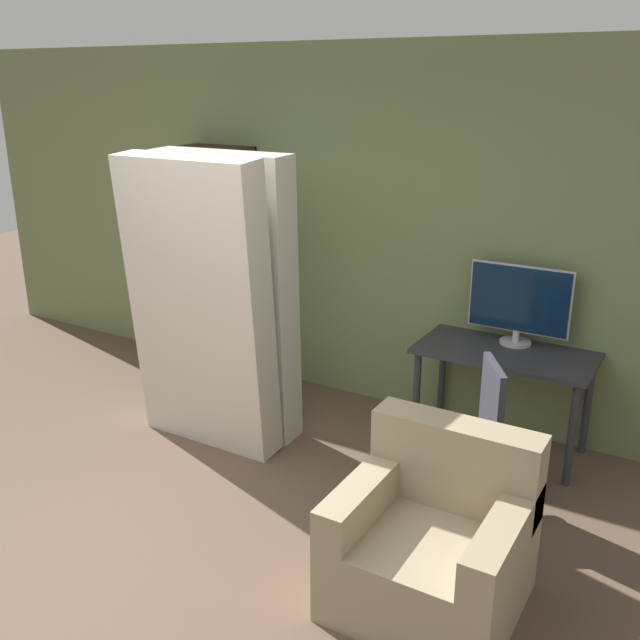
% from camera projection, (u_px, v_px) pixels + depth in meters
% --- Properties ---
extents(ground_plane, '(16.00, 16.00, 0.00)m').
position_uv_depth(ground_plane, '(108.00, 580.00, 3.65)').
color(ground_plane, brown).
extents(wall_back, '(8.00, 0.06, 2.70)m').
position_uv_depth(wall_back, '(358.00, 229.00, 5.41)').
color(wall_back, '#6B7A4C').
rests_on(wall_back, ground).
extents(desk, '(1.16, 0.60, 0.72)m').
position_uv_depth(desk, '(504.00, 366.00, 4.76)').
color(desk, '#2D2D33').
rests_on(desk, ground).
extents(monitor, '(0.68, 0.21, 0.55)m').
position_uv_depth(monitor, '(519.00, 302.00, 4.77)').
color(monitor, '#B7B7BC').
rests_on(monitor, desk).
extents(office_chair, '(0.60, 0.60, 0.90)m').
position_uv_depth(office_chair, '(464.00, 449.00, 4.21)').
color(office_chair, '#4C4C51').
rests_on(office_chair, ground).
extents(bookshelf, '(0.61, 0.25, 1.93)m').
position_uv_depth(bookshelf, '(218.00, 263.00, 6.05)').
color(bookshelf, '#2D2319').
rests_on(bookshelf, ground).
extents(mattress_near, '(1.04, 0.38, 2.00)m').
position_uv_depth(mattress_near, '(200.00, 307.00, 4.72)').
color(mattress_near, beige).
rests_on(mattress_near, ground).
extents(mattress_far, '(1.04, 0.29, 1.99)m').
position_uv_depth(mattress_far, '(228.00, 296.00, 4.97)').
color(mattress_far, beige).
rests_on(mattress_far, ground).
extents(armchair, '(0.85, 0.80, 0.85)m').
position_uv_depth(armchair, '(434.00, 541.00, 3.44)').
color(armchair, gray).
rests_on(armchair, ground).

